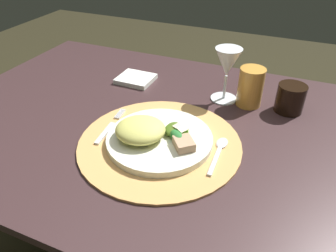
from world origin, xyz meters
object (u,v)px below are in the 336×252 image
object	(u,v)px
wine_glass	(227,65)
fork	(109,127)
amber_tumbler	(250,87)
napkin	(136,79)
spoon	(220,149)
dinner_plate	(160,139)
dark_tumbler	(290,98)
dining_table	(196,168)

from	to	relation	value
wine_glass	fork	bearing A→B (deg)	-129.99
amber_tumbler	napkin	bearing A→B (deg)	178.97
fork	wine_glass	world-z (taller)	wine_glass
fork	spoon	world-z (taller)	spoon
wine_glass	amber_tumbler	size ratio (longest dim) A/B	1.41
dinner_plate	amber_tumbler	xyz separation A→B (m)	(0.15, 0.27, 0.04)
dinner_plate	amber_tumbler	size ratio (longest dim) A/B	2.28
dark_tumbler	fork	bearing A→B (deg)	-145.82
fork	napkin	bearing A→B (deg)	104.25
dining_table	spoon	size ratio (longest dim) A/B	10.33
spoon	amber_tumbler	size ratio (longest dim) A/B	1.27
dining_table	amber_tumbler	bearing A→B (deg)	63.62
dining_table	dark_tumbler	size ratio (longest dim) A/B	18.64
wine_glass	amber_tumbler	bearing A→B (deg)	-1.21
wine_glass	napkin	bearing A→B (deg)	179.01
spoon	dinner_plate	bearing A→B (deg)	-169.28
dining_table	dark_tumbler	world-z (taller)	dark_tumbler
spoon	wine_glass	world-z (taller)	wine_glass
dining_table	dark_tumbler	bearing A→B (deg)	43.61
amber_tumbler	dining_table	bearing A→B (deg)	-116.38
napkin	amber_tumbler	bearing A→B (deg)	-1.03
spoon	napkin	size ratio (longest dim) A/B	1.25
napkin	dark_tumbler	bearing A→B (deg)	0.26
dining_table	dinner_plate	bearing A→B (deg)	-126.66
amber_tumbler	dark_tumbler	size ratio (longest dim) A/B	1.42
dining_table	fork	distance (m)	0.26
fork	wine_glass	distance (m)	0.36
napkin	dark_tumbler	xyz separation A→B (m)	(0.47, 0.00, 0.03)
wine_glass	amber_tumbler	world-z (taller)	wine_glass
dark_tumbler	spoon	bearing A→B (deg)	-116.48
fork	dining_table	bearing A→B (deg)	22.70
napkin	fork	bearing A→B (deg)	-75.75
spoon	dark_tumbler	bearing A→B (deg)	63.52
napkin	wine_glass	distance (m)	0.31
dinner_plate	dining_table	bearing A→B (deg)	53.34
amber_tumbler	spoon	bearing A→B (deg)	-93.97
spoon	napkin	bearing A→B (deg)	144.40
fork	spoon	bearing A→B (deg)	4.74
amber_tumbler	dark_tumbler	world-z (taller)	amber_tumbler
dinner_plate	dark_tumbler	size ratio (longest dim) A/B	3.23
fork	spoon	xyz separation A→B (m)	(0.28, 0.02, 0.00)
dining_table	wine_glass	xyz separation A→B (m)	(0.02, 0.18, 0.23)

